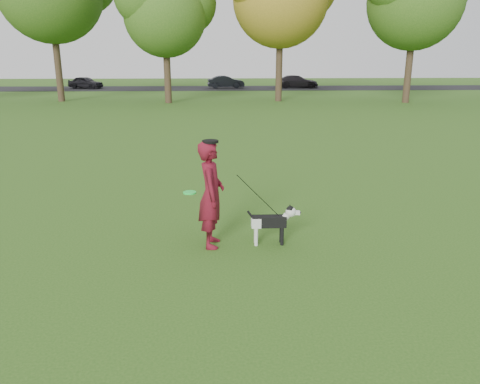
{
  "coord_description": "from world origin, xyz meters",
  "views": [
    {
      "loc": [
        -0.38,
        -8.51,
        3.38
      ],
      "look_at": [
        -0.02,
        -0.32,
        0.95
      ],
      "focal_mm": 35.0,
      "sensor_mm": 36.0,
      "label": 1
    }
  ],
  "objects_px": {
    "man": "(211,194)",
    "car_right": "(297,82)",
    "dog": "(273,220)",
    "car_mid": "(226,82)",
    "car_left": "(86,82)"
  },
  "relations": [
    {
      "from": "man",
      "to": "car_right",
      "type": "distance_m",
      "value": 41.33
    },
    {
      "from": "dog",
      "to": "car_mid",
      "type": "bearing_deg",
      "value": 90.38
    },
    {
      "from": "man",
      "to": "car_left",
      "type": "relative_size",
      "value": 0.56
    },
    {
      "from": "dog",
      "to": "car_left",
      "type": "distance_m",
      "value": 42.97
    },
    {
      "from": "car_mid",
      "to": "dog",
      "type": "bearing_deg",
      "value": 176.0
    },
    {
      "from": "dog",
      "to": "car_left",
      "type": "height_order",
      "value": "car_left"
    },
    {
      "from": "dog",
      "to": "car_mid",
      "type": "relative_size",
      "value": 0.27
    },
    {
      "from": "car_left",
      "to": "car_mid",
      "type": "relative_size",
      "value": 0.94
    },
    {
      "from": "dog",
      "to": "car_right",
      "type": "relative_size",
      "value": 0.23
    },
    {
      "from": "car_left",
      "to": "car_mid",
      "type": "height_order",
      "value": "car_mid"
    },
    {
      "from": "car_mid",
      "to": "car_right",
      "type": "distance_m",
      "value": 7.25
    },
    {
      "from": "man",
      "to": "car_right",
      "type": "bearing_deg",
      "value": -9.61
    },
    {
      "from": "man",
      "to": "car_mid",
      "type": "bearing_deg",
      "value": 0.49
    },
    {
      "from": "dog",
      "to": "car_right",
      "type": "xyz_separation_m",
      "value": [
        6.98,
        40.52,
        0.18
      ]
    },
    {
      "from": "dog",
      "to": "car_mid",
      "type": "xyz_separation_m",
      "value": [
        -0.27,
        40.52,
        0.17
      ]
    }
  ]
}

